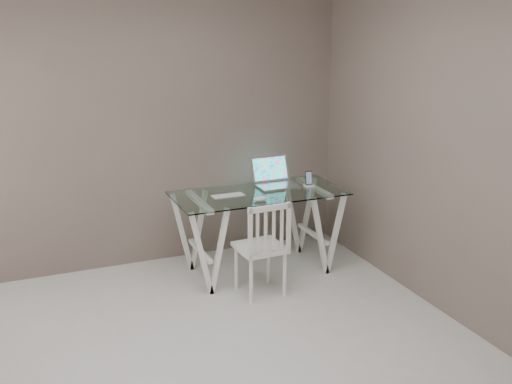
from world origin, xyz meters
The scene contains 7 objects.
room centered at (-0.06, 0.02, 1.72)m, with size 4.50×4.52×2.71m.
desk centered at (0.97, 1.62, 0.38)m, with size 1.50×0.70×0.75m.
chair centered at (0.81, 1.14, 0.45)m, with size 0.39×0.39×0.82m.
laptop centered at (1.20, 1.80, 0.80)m, with size 0.36×0.34×0.24m.
keyboard centered at (0.68, 1.62, 0.75)m, with size 0.30×0.13×0.01m, color silver.
mouse centered at (0.89, 1.39, 0.76)m, with size 0.12×0.07×0.04m, color white.
phone_dock centered at (1.46, 1.62, 0.79)m, with size 0.08×0.08×0.14m.
Camera 1 is at (-1.14, -3.34, 2.35)m, focal length 45.00 mm.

